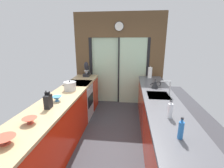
{
  "coord_description": "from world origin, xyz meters",
  "views": [
    {
      "loc": [
        0.34,
        -2.37,
        1.94
      ],
      "look_at": [
        -0.03,
        0.8,
        1.04
      ],
      "focal_mm": 25.39,
      "sensor_mm": 36.0,
      "label": 1
    }
  ],
  "objects_px": {
    "mixing_bowl_far": "(57,98)",
    "stock_pot": "(70,86)",
    "mixing_bowl_mid": "(30,121)",
    "mixing_bowl_near": "(5,140)",
    "kettle": "(155,84)",
    "soap_bottle_near": "(181,130)",
    "oven_range": "(79,100)",
    "soap_bottle_far": "(170,110)",
    "paper_towel_roll": "(150,73)",
    "stand_mixer": "(87,71)",
    "knife_block": "(48,101)"
  },
  "relations": [
    {
      "from": "oven_range",
      "to": "knife_block",
      "type": "height_order",
      "value": "knife_block"
    },
    {
      "from": "mixing_bowl_mid",
      "to": "kettle",
      "type": "bearing_deg",
      "value": 44.17
    },
    {
      "from": "stand_mixer",
      "to": "mixing_bowl_mid",
      "type": "bearing_deg",
      "value": -90.0
    },
    {
      "from": "mixing_bowl_near",
      "to": "stand_mixer",
      "type": "xyz_separation_m",
      "value": [
        0.0,
        3.1,
        0.12
      ]
    },
    {
      "from": "knife_block",
      "to": "oven_range",
      "type": "bearing_deg",
      "value": 90.71
    },
    {
      "from": "mixing_bowl_mid",
      "to": "soap_bottle_near",
      "type": "bearing_deg",
      "value": -3.61
    },
    {
      "from": "knife_block",
      "to": "paper_towel_roll",
      "type": "bearing_deg",
      "value": 51.38
    },
    {
      "from": "oven_range",
      "to": "knife_block",
      "type": "bearing_deg",
      "value": -89.29
    },
    {
      "from": "stock_pot",
      "to": "soap_bottle_near",
      "type": "xyz_separation_m",
      "value": [
        1.78,
        -1.49,
        0.01
      ]
    },
    {
      "from": "paper_towel_roll",
      "to": "mixing_bowl_mid",
      "type": "bearing_deg",
      "value": -123.37
    },
    {
      "from": "knife_block",
      "to": "stock_pot",
      "type": "height_order",
      "value": "knife_block"
    },
    {
      "from": "oven_range",
      "to": "stand_mixer",
      "type": "relative_size",
      "value": 2.19
    },
    {
      "from": "stock_pot",
      "to": "mixing_bowl_far",
      "type": "bearing_deg",
      "value": -90.0
    },
    {
      "from": "oven_range",
      "to": "soap_bottle_far",
      "type": "height_order",
      "value": "soap_bottle_far"
    },
    {
      "from": "knife_block",
      "to": "soap_bottle_near",
      "type": "bearing_deg",
      "value": -18.23
    },
    {
      "from": "mixing_bowl_far",
      "to": "paper_towel_roll",
      "type": "bearing_deg",
      "value": 47.5
    },
    {
      "from": "oven_range",
      "to": "stand_mixer",
      "type": "distance_m",
      "value": 0.96
    },
    {
      "from": "mixing_bowl_near",
      "to": "soap_bottle_far",
      "type": "height_order",
      "value": "soap_bottle_far"
    },
    {
      "from": "mixing_bowl_near",
      "to": "paper_towel_roll",
      "type": "xyz_separation_m",
      "value": [
        1.78,
        3.11,
        0.1
      ]
    },
    {
      "from": "stand_mixer",
      "to": "paper_towel_roll",
      "type": "relative_size",
      "value": 1.31
    },
    {
      "from": "oven_range",
      "to": "stock_pot",
      "type": "bearing_deg",
      "value": -88.21
    },
    {
      "from": "mixing_bowl_near",
      "to": "stock_pot",
      "type": "xyz_separation_m",
      "value": [
        0.0,
        1.79,
        0.05
      ]
    },
    {
      "from": "kettle",
      "to": "soap_bottle_near",
      "type": "height_order",
      "value": "soap_bottle_near"
    },
    {
      "from": "mixing_bowl_mid",
      "to": "knife_block",
      "type": "distance_m",
      "value": 0.48
    },
    {
      "from": "mixing_bowl_near",
      "to": "kettle",
      "type": "distance_m",
      "value": 2.79
    },
    {
      "from": "mixing_bowl_far",
      "to": "stock_pot",
      "type": "bearing_deg",
      "value": 90.0
    },
    {
      "from": "kettle",
      "to": "paper_towel_roll",
      "type": "relative_size",
      "value": 0.74
    },
    {
      "from": "stock_pot",
      "to": "kettle",
      "type": "bearing_deg",
      "value": 11.26
    },
    {
      "from": "mixing_bowl_mid",
      "to": "mixing_bowl_far",
      "type": "height_order",
      "value": "mixing_bowl_far"
    },
    {
      "from": "oven_range",
      "to": "soap_bottle_far",
      "type": "relative_size",
      "value": 3.68
    },
    {
      "from": "mixing_bowl_near",
      "to": "kettle",
      "type": "height_order",
      "value": "kettle"
    },
    {
      "from": "kettle",
      "to": "oven_range",
      "type": "bearing_deg",
      "value": 172.57
    },
    {
      "from": "soap_bottle_near",
      "to": "soap_bottle_far",
      "type": "bearing_deg",
      "value": 90.0
    },
    {
      "from": "kettle",
      "to": "soap_bottle_near",
      "type": "distance_m",
      "value": 1.84
    },
    {
      "from": "stand_mixer",
      "to": "soap_bottle_far",
      "type": "xyz_separation_m",
      "value": [
        1.78,
        -2.33,
        -0.05
      ]
    },
    {
      "from": "mixing_bowl_mid",
      "to": "stand_mixer",
      "type": "xyz_separation_m",
      "value": [
        0.0,
        2.69,
        0.12
      ]
    },
    {
      "from": "soap_bottle_far",
      "to": "mixing_bowl_near",
      "type": "bearing_deg",
      "value": -156.58
    },
    {
      "from": "knife_block",
      "to": "kettle",
      "type": "bearing_deg",
      "value": 35.2
    },
    {
      "from": "soap_bottle_near",
      "to": "paper_towel_roll",
      "type": "distance_m",
      "value": 2.81
    },
    {
      "from": "mixing_bowl_far",
      "to": "knife_block",
      "type": "distance_m",
      "value": 0.29
    },
    {
      "from": "mixing_bowl_far",
      "to": "paper_towel_roll",
      "type": "height_order",
      "value": "paper_towel_roll"
    },
    {
      "from": "stock_pot",
      "to": "paper_towel_roll",
      "type": "bearing_deg",
      "value": 36.68
    },
    {
      "from": "mixing_bowl_near",
      "to": "stock_pot",
      "type": "relative_size",
      "value": 0.83
    },
    {
      "from": "stock_pot",
      "to": "knife_block",
      "type": "bearing_deg",
      "value": -90.0
    },
    {
      "from": "paper_towel_roll",
      "to": "kettle",
      "type": "bearing_deg",
      "value": -89.87
    },
    {
      "from": "mixing_bowl_near",
      "to": "soap_bottle_near",
      "type": "height_order",
      "value": "soap_bottle_near"
    },
    {
      "from": "soap_bottle_near",
      "to": "kettle",
      "type": "bearing_deg",
      "value": 89.93
    },
    {
      "from": "mixing_bowl_far",
      "to": "soap_bottle_far",
      "type": "height_order",
      "value": "soap_bottle_far"
    },
    {
      "from": "mixing_bowl_near",
      "to": "stand_mixer",
      "type": "relative_size",
      "value": 0.51
    },
    {
      "from": "soap_bottle_near",
      "to": "soap_bottle_far",
      "type": "height_order",
      "value": "soap_bottle_far"
    }
  ]
}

